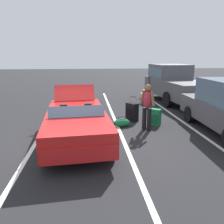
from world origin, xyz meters
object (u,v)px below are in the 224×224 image
object	(u,v)px
traveler_person	(147,105)
parked_pickup_truck_far	(173,82)
duffel_bag	(122,123)
suitcase_medium_bright	(155,117)
convertible_car	(77,125)
suitcase_large_black	(132,112)

from	to	relation	value
traveler_person	parked_pickup_truck_far	xyz separation A→B (m)	(-5.00, 2.81, 0.18)
duffel_bag	parked_pickup_truck_far	bearing A→B (deg)	141.08
duffel_bag	parked_pickup_truck_far	world-z (taller)	parked_pickup_truck_far
suitcase_medium_bright	parked_pickup_truck_far	bearing A→B (deg)	-169.11
convertible_car	duffel_bag	bearing A→B (deg)	130.18
convertible_car	suitcase_large_black	world-z (taller)	convertible_car
duffel_bag	traveler_person	world-z (taller)	traveler_person
convertible_car	parked_pickup_truck_far	size ratio (longest dim) A/B	0.84
convertible_car	duffel_bag	world-z (taller)	convertible_car
suitcase_medium_bright	traveler_person	xyz separation A→B (m)	(0.63, -0.51, 0.62)
traveler_person	suitcase_large_black	bearing A→B (deg)	-119.44
suitcase_medium_bright	convertible_car	bearing A→B (deg)	-21.29
convertible_car	traveler_person	world-z (taller)	traveler_person
convertible_car	parked_pickup_truck_far	world-z (taller)	parked_pickup_truck_far
suitcase_medium_bright	traveler_person	size ratio (longest dim) A/B	0.38
suitcase_large_black	suitcase_medium_bright	size ratio (longest dim) A/B	1.62
duffel_bag	traveler_person	distance (m)	1.23
convertible_car	suitcase_large_black	bearing A→B (deg)	132.80
suitcase_large_black	parked_pickup_truck_far	size ratio (longest dim) A/B	0.19
suitcase_large_black	traveler_person	bearing A→B (deg)	67.78
suitcase_large_black	parked_pickup_truck_far	world-z (taller)	parked_pickup_truck_far
convertible_car	suitcase_large_black	distance (m)	3.10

